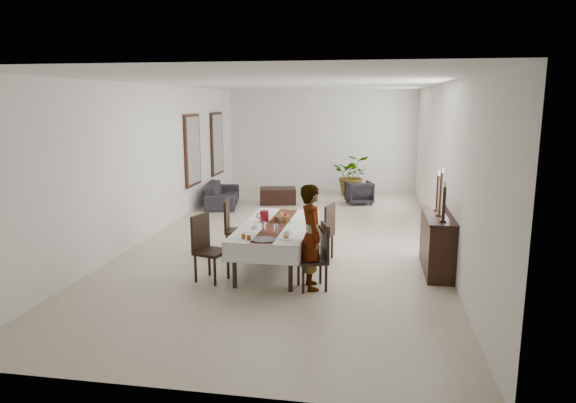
{
  "coord_description": "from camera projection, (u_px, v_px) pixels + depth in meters",
  "views": [
    {
      "loc": [
        1.68,
        -10.45,
        2.87
      ],
      "look_at": [
        0.15,
        -1.38,
        1.05
      ],
      "focal_mm": 32.0,
      "sensor_mm": 36.0,
      "label": 1
    }
  ],
  "objects": [
    {
      "name": "chair_left_near_seat",
      "position": [
        212.0,
        252.0,
        8.22
      ],
      "size": [
        0.57,
        0.57,
        0.05
      ],
      "primitive_type": "cube",
      "rotation": [
        0.0,
        0.0,
        -1.88
      ],
      "color": "black",
      "rests_on": "chair_left_near_leg_fl"
    },
    {
      "name": "chair_left_near_back",
      "position": [
        200.0,
        232.0,
        8.25
      ],
      "size": [
        0.18,
        0.45,
        0.58
      ],
      "primitive_type": "cube",
      "rotation": [
        0.0,
        0.0,
        -1.88
      ],
      "color": "black",
      "rests_on": "chair_left_near_seat"
    },
    {
      "name": "candlestick_near_base",
      "position": [
        443.0,
        221.0,
        8.06
      ],
      "size": [
        0.11,
        0.11,
        0.03
      ],
      "primitive_type": "cylinder",
      "color": "black",
      "rests_on": "sideboard_top"
    },
    {
      "name": "wall_left",
      "position": [
        156.0,
        160.0,
        11.12
      ],
      "size": [
        0.02,
        12.0,
        3.2
      ],
      "primitive_type": "cube",
      "color": "white",
      "rests_on": "floor"
    },
    {
      "name": "candlestick_mid_shaft",
      "position": [
        441.0,
        194.0,
        8.4
      ],
      "size": [
        0.05,
        0.05,
        0.69
      ],
      "primitive_type": "cylinder",
      "color": "black",
      "rests_on": "candlestick_mid_base"
    },
    {
      "name": "wall_front",
      "position": [
        191.0,
        237.0,
        4.83
      ],
      "size": [
        6.0,
        0.02,
        3.2
      ],
      "primitive_type": "cube",
      "color": "white",
      "rests_on": "floor"
    },
    {
      "name": "saucer_right",
      "position": [
        288.0,
        233.0,
        8.24
      ],
      "size": [
        0.15,
        0.15,
        0.01
      ],
      "primitive_type": "cylinder",
      "color": "silver",
      "rests_on": "tablecloth_top"
    },
    {
      "name": "table_leg_br",
      "position": [
        310.0,
        232.0,
        9.98
      ],
      "size": [
        0.07,
        0.07,
        0.7
      ],
      "primitive_type": "cylinder",
      "rotation": [
        0.0,
        0.0,
        -0.01
      ],
      "color": "black",
      "rests_on": "floor"
    },
    {
      "name": "chair_right_far_leg_fr",
      "position": [
        332.0,
        247.0,
        9.45
      ],
      "size": [
        0.06,
        0.06,
        0.44
      ],
      "primitive_type": "cylinder",
      "rotation": [
        0.0,
        0.0,
        -0.3
      ],
      "color": "black",
      "rests_on": "floor"
    },
    {
      "name": "floor",
      "position": [
        292.0,
        237.0,
        10.94
      ],
      "size": [
        6.0,
        12.0,
        0.0
      ],
      "primitive_type": "cube",
      "color": "beige",
      "rests_on": "ground"
    },
    {
      "name": "mirror_glass_near",
      "position": [
        194.0,
        150.0,
        13.24
      ],
      "size": [
        0.01,
        0.9,
        1.7
      ],
      "primitive_type": "cube",
      "color": "white",
      "rests_on": "mirror_frame_near"
    },
    {
      "name": "wine_glass_mid",
      "position": [
        264.0,
        227.0,
        8.34
      ],
      "size": [
        0.07,
        0.07,
        0.17
      ],
      "primitive_type": "cylinder",
      "color": "white",
      "rests_on": "tablecloth_top"
    },
    {
      "name": "fruit_red",
      "position": [
        284.0,
        214.0,
        9.09
      ],
      "size": [
        0.09,
        0.09,
        0.09
      ],
      "primitive_type": "sphere",
      "color": "maroon",
      "rests_on": "fruit_basket"
    },
    {
      "name": "fruit_yellow",
      "position": [
        282.0,
        215.0,
        9.03
      ],
      "size": [
        0.08,
        0.08,
        0.08
      ],
      "primitive_type": "sphere",
      "color": "gold",
      "rests_on": "fruit_basket"
    },
    {
      "name": "serving_tray",
      "position": [
        263.0,
        240.0,
        7.85
      ],
      "size": [
        0.36,
        0.36,
        0.02
      ],
      "primitive_type": "cylinder",
      "color": "#393A3E",
      "rests_on": "tablecloth_top"
    },
    {
      "name": "candlestick_far_candle",
      "position": [
        439.0,
        173.0,
        8.76
      ],
      "size": [
        0.04,
        0.04,
        0.08
      ],
      "primitive_type": "cylinder",
      "color": "#EEE8CE",
      "rests_on": "candlestick_far_shaft"
    },
    {
      "name": "tablecloth_drape_near",
      "position": [
        260.0,
        254.0,
        7.66
      ],
      "size": [
        1.18,
        0.02,
        0.3
      ],
      "primitive_type": "cube",
      "rotation": [
        0.0,
        0.0,
        -0.01
      ],
      "color": "white",
      "rests_on": "dining_table_top"
    },
    {
      "name": "sideboard_body",
      "position": [
        437.0,
        243.0,
        8.73
      ],
      "size": [
        0.42,
        1.59,
        0.95
      ],
      "primitive_type": "cube",
      "color": "black",
      "rests_on": "floor"
    },
    {
      "name": "chair_left_near_leg_fr",
      "position": [
        196.0,
        269.0,
        8.19
      ],
      "size": [
        0.06,
        0.06,
        0.45
      ],
      "primitive_type": "cylinder",
      "rotation": [
        0.0,
        0.0,
        -0.31
      ],
      "color": "black",
      "rests_on": "floor"
    },
    {
      "name": "woman",
      "position": [
        312.0,
        237.0,
        7.84
      ],
      "size": [
        0.55,
        0.68,
        1.63
      ],
      "primitive_type": "imported",
      "rotation": [
        0.0,
        0.0,
        1.87
      ],
      "color": "#9C9EA5",
      "rests_on": "floor"
    },
    {
      "name": "chair_left_far_leg_bl",
      "position": [
        249.0,
        241.0,
        9.8
      ],
      "size": [
        0.05,
        0.05,
        0.44
      ],
      "primitive_type": "cylinder",
      "rotation": [
        0.0,
        0.0,
        0.13
      ],
      "color": "black",
      "rests_on": "floor"
    },
    {
      "name": "chair_left_near_leg_fl",
      "position": [
        209.0,
        262.0,
        8.52
      ],
      "size": [
        0.06,
        0.06,
        0.45
      ],
      "primitive_type": "cylinder",
      "rotation": [
        0.0,
        0.0,
        -0.31
      ],
      "color": "black",
      "rests_on": "floor"
    },
    {
      "name": "sideboard_top",
      "position": [
        438.0,
        215.0,
        8.63
      ],
      "size": [
        0.47,
        1.65,
        0.03
      ],
      "primitive_type": "cube",
      "color": "black",
      "rests_on": "sideboard_body"
    },
    {
      "name": "candlestick_mid_candle",
      "position": [
        442.0,
        171.0,
        8.33
      ],
      "size": [
        0.04,
        0.04,
        0.08
      ],
      "primitive_type": "cylinder",
      "color": "beige",
      "rests_on": "candlestick_mid_shaft"
    },
    {
      "name": "fan_hub",
      "position": [
        310.0,
        99.0,
        13.28
      ],
      "size": [
        0.16,
        0.16,
        0.08
      ],
      "primitive_type": "cylinder",
      "color": "white",
      "rests_on": "fan_rod"
    },
    {
      "name": "table_leg_fr",
      "position": [
        291.0,
        269.0,
        7.77
      ],
      "size": [
        0.07,
        0.07,
        0.7
      ],
      "primitive_type": "cylinder",
      "rotation": [
        0.0,
        0.0,
        -0.01
      ],
      "color": "black",
      "rests_on": "floor"
    },
    {
      "name": "chair_right_far_leg_br",
      "position": [
        314.0,
        244.0,
        9.61
      ],
      "size": [
        0.06,
        0.06,
        0.44
      ],
      "primitive_type": "cylinder",
      "rotation": [
        0.0,
        0.0,
        -0.3
      ],
      "color": "black",
      "rests_on": "floor"
    },
    {
      "name": "wall_right",
      "position": [
        441.0,
        166.0,
        10.14
      ],
      "size": [
        0.02,
        12.0,
        3.2
      ],
      "primitive_type": "cube",
      "color": "white",
      "rests_on": "floor"
    },
    {
      "name": "armchair",
      "position": [
        359.0,
        193.0,
        14.41
      ],
      "size": [
        0.88,
        0.89,
        0.64
      ],
      "primitive_type": "imported",
      "rotation": [
        0.0,
        0.0,
        3.47
      ],
      "color": "#252327",
      "rests_on": "floor"
    },
    {
      "name": "fan_blade_w",
      "position": [
        297.0,
        99.0,
        13.34
      ],
      "size": [
        0.55,
        0.1,
        0.01
      ],
      "primitive_type": "cube",
      "color": "silver",
      "rests_on": "fan_hub"
    },
    {
      "name": "saucer_left",
      "position": [
        255.0,
        228.0,
        8.58
      ],
      "size": [
        0.15,
        0.15,
        0.01
      ],
      "primitive_type": "cylinder",
      "color": "silver",
      "rests_on": "tablecloth_top"
    },
    {
      "name": "candlestick_near_shaft",
      "position": [
        444.0,
        204.0,
        8.01
      ],
      "size": [
        0.05,
        0.05,
        0.53
      ],
      "primitive_type": "cylinder",
      "color": "black",
      "rests_on": "candlestick_near_base"
    },
    {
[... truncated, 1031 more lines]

